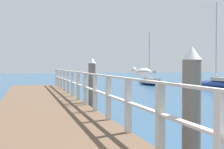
{
  "coord_description": "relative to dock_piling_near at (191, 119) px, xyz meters",
  "views": [
    {
      "loc": [
        -0.56,
        -0.55,
        1.9
      ],
      "look_at": [
        2.82,
        11.95,
        1.54
      ],
      "focal_mm": 51.22,
      "sensor_mm": 36.0,
      "label": 1
    }
  ],
  "objects": [
    {
      "name": "pier_railing",
      "position": [
        -0.38,
        7.5,
        0.12
      ],
      "size": [
        0.12,
        20.95,
        1.12
      ],
      "color": "beige",
      "rests_on": "pier_deck"
    },
    {
      "name": "pier_deck",
      "position": [
        -1.82,
        7.5,
        -0.83
      ],
      "size": [
        3.04,
        22.43,
        0.54
      ],
      "primitive_type": "cube",
      "color": "brown",
      "rests_on": "ground_plane"
    },
    {
      "name": "boat_4",
      "position": [
        9.53,
        25.19,
        -0.82
      ],
      "size": [
        1.93,
        4.47,
        5.25
      ],
      "rotation": [
        0.0,
        0.0,
        0.09
      ],
      "color": "navy",
      "rests_on": "ground_plane"
    },
    {
      "name": "dock_piling_far",
      "position": [
        0.0,
        7.39,
        0.0
      ],
      "size": [
        0.29,
        0.29,
        2.19
      ],
      "color": "#6B6056",
      "rests_on": "ground_plane"
    },
    {
      "name": "dock_piling_near",
      "position": [
        0.0,
        0.0,
        0.0
      ],
      "size": [
        0.29,
        0.29,
        2.19
      ],
      "color": "#6B6056",
      "rests_on": "ground_plane"
    },
    {
      "name": "boat_0",
      "position": [
        13.06,
        18.98,
        -0.7
      ],
      "size": [
        2.31,
        5.63,
        7.21
      ],
      "rotation": [
        0.0,
        0.0,
        0.07
      ],
      "color": "navy",
      "rests_on": "ground_plane"
    },
    {
      "name": "seagull_foreground",
      "position": [
        -0.39,
        1.01,
        0.69
      ],
      "size": [
        0.47,
        0.22,
        0.21
      ],
      "rotation": [
        0.0,
        0.0,
        1.33
      ],
      "color": "white",
      "rests_on": "pier_railing"
    }
  ]
}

